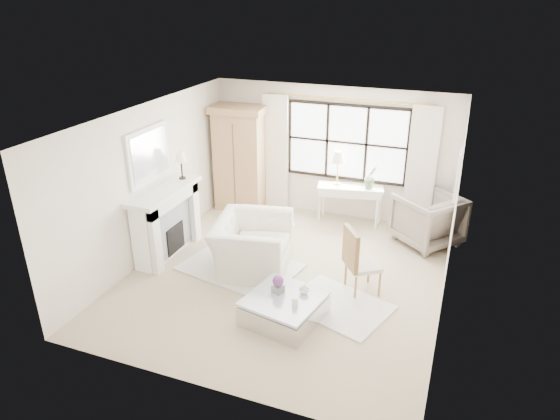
{
  "coord_description": "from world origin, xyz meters",
  "views": [
    {
      "loc": [
        2.47,
        -6.77,
        4.41
      ],
      "look_at": [
        -0.17,
        0.2,
        1.1
      ],
      "focal_mm": 32.0,
      "sensor_mm": 36.0,
      "label": 1
    }
  ],
  "objects_px": {
    "club_armchair": "(252,245)",
    "armoire": "(240,158)",
    "console_table": "(349,204)",
    "coffee_table": "(284,309)"
  },
  "relations": [
    {
      "from": "console_table",
      "to": "coffee_table",
      "type": "bearing_deg",
      "value": -102.65
    },
    {
      "from": "console_table",
      "to": "coffee_table",
      "type": "xyz_separation_m",
      "value": [
        -0.1,
        -3.57,
        -0.22
      ]
    },
    {
      "from": "armoire",
      "to": "console_table",
      "type": "xyz_separation_m",
      "value": [
        2.39,
        0.07,
        -0.74
      ]
    },
    {
      "from": "armoire",
      "to": "console_table",
      "type": "relative_size",
      "value": 1.64
    },
    {
      "from": "console_table",
      "to": "club_armchair",
      "type": "height_order",
      "value": "club_armchair"
    },
    {
      "from": "console_table",
      "to": "club_armchair",
      "type": "bearing_deg",
      "value": -126.1
    },
    {
      "from": "armoire",
      "to": "club_armchair",
      "type": "bearing_deg",
      "value": -64.33
    },
    {
      "from": "coffee_table",
      "to": "console_table",
      "type": "bearing_deg",
      "value": 99.75
    },
    {
      "from": "club_armchair",
      "to": "armoire",
      "type": "bearing_deg",
      "value": 18.31
    },
    {
      "from": "armoire",
      "to": "club_armchair",
      "type": "distance_m",
      "value": 2.73
    }
  ]
}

